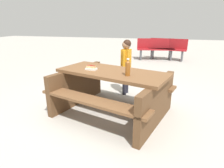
% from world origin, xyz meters
% --- Properties ---
extents(ground_plane, '(30.00, 30.00, 0.00)m').
position_xyz_m(ground_plane, '(0.00, 0.00, 0.00)').
color(ground_plane, '#B7B2A8').
rests_on(ground_plane, ground).
extents(picnic_table, '(2.13, 1.87, 0.75)m').
position_xyz_m(picnic_table, '(0.00, 0.00, 0.44)').
color(picnic_table, brown).
rests_on(picnic_table, ground).
extents(soda_bottle, '(0.07, 0.07, 0.26)m').
position_xyz_m(soda_bottle, '(-0.29, 0.21, 0.87)').
color(soda_bottle, brown).
rests_on(soda_bottle, picnic_table).
extents(hotdog_tray, '(0.20, 0.14, 0.08)m').
position_xyz_m(hotdog_tray, '(0.36, 0.01, 0.78)').
color(hotdog_tray, white).
rests_on(hotdog_tray, picnic_table).
extents(child_in_coat, '(0.20, 0.28, 1.17)m').
position_xyz_m(child_in_coat, '(-0.06, -0.95, 0.75)').
color(child_in_coat, '#262633').
rests_on(child_in_coat, ground).
extents(park_bench_near, '(1.55, 0.67, 0.85)m').
position_xyz_m(park_bench_near, '(-1.02, -5.22, 0.45)').
color(park_bench_near, maroon).
rests_on(park_bench_near, ground).
extents(park_bench_mid, '(1.55, 0.66, 0.85)m').
position_xyz_m(park_bench_mid, '(-0.54, -5.12, 0.45)').
color(park_bench_mid, maroon).
rests_on(park_bench_mid, ground).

